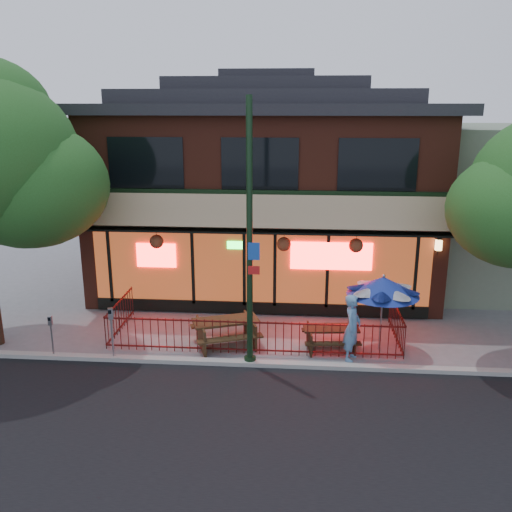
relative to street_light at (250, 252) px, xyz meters
The scene contains 12 objects.
ground 3.17m from the street_light, 90.34° to the left, with size 80.00×80.00×0.00m, color gray.
curb 3.09m from the street_light, 91.40° to the right, with size 80.00×0.25×0.12m, color #999993.
restaurant_building 7.58m from the street_light, 90.02° to the left, with size 12.96×9.49×8.05m.
neighbor_building 12.11m from the street_light, 42.01° to the left, with size 6.00×7.00×6.00m, color slate.
patio_fence 2.68m from the street_light, 90.15° to the left, with size 8.44×2.62×1.00m.
street_light is the anchor object (origin of this frame).
picnic_table_left 2.96m from the street_light, 126.03° to the left, with size 2.25×1.98×0.80m.
picnic_table_right 3.67m from the street_light, 26.45° to the left, with size 1.66×1.33×0.67m.
patio_umbrella 3.95m from the street_light, 17.05° to the left, with size 2.00×1.99×2.28m.
pedestrian 3.56m from the street_light, 10.39° to the left, with size 0.68×0.45×1.87m, color #5D8EBB.
parking_meter_near 4.31m from the street_light, behind, with size 0.17×0.15×1.52m.
parking_meter_far 5.93m from the street_light, behind, with size 0.12×0.11×1.24m.
Camera 1 is at (1.21, -13.68, 6.78)m, focal length 38.00 mm.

